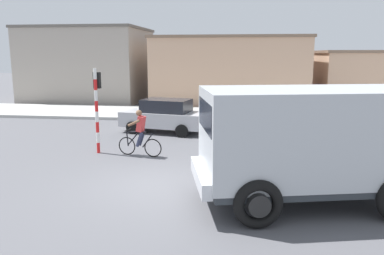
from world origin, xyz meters
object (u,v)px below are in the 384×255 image
(pedestrian_near_kerb, at_px, (222,113))
(car_white_mid, at_px, (308,127))
(traffic_light_pole, at_px, (97,99))
(car_red_near, at_px, (164,115))
(truck_foreground, at_px, (309,139))
(cyclist, at_px, (140,133))

(pedestrian_near_kerb, bearing_deg, car_white_mid, -40.16)
(traffic_light_pole, height_order, car_white_mid, traffic_light_pole)
(car_red_near, height_order, car_white_mid, same)
(truck_foreground, relative_size, car_red_near, 1.37)
(car_white_mid, height_order, pedestrian_near_kerb, pedestrian_near_kerb)
(traffic_light_pole, xyz_separation_m, car_white_mid, (8.06, 1.99, -1.25))
(cyclist, xyz_separation_m, car_red_near, (0.03, 4.41, -0.05))
(cyclist, relative_size, car_white_mid, 0.40)
(cyclist, bearing_deg, pedestrian_near_kerb, 63.19)
(car_red_near, relative_size, car_white_mid, 1.00)
(traffic_light_pole, height_order, car_red_near, traffic_light_pole)
(cyclist, distance_m, pedestrian_near_kerb, 6.02)
(cyclist, distance_m, car_white_mid, 6.77)
(cyclist, bearing_deg, truck_foreground, -36.36)
(truck_foreground, bearing_deg, car_red_near, 122.47)
(truck_foreground, relative_size, traffic_light_pole, 1.82)
(truck_foreground, xyz_separation_m, car_red_near, (-5.30, 8.33, -0.85))
(truck_foreground, xyz_separation_m, traffic_light_pole, (-7.03, 4.23, 0.40))
(cyclist, relative_size, traffic_light_pole, 0.54)
(car_red_near, bearing_deg, truck_foreground, -57.53)
(traffic_light_pole, distance_m, car_red_near, 4.62)
(traffic_light_pole, distance_m, pedestrian_near_kerb, 6.83)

